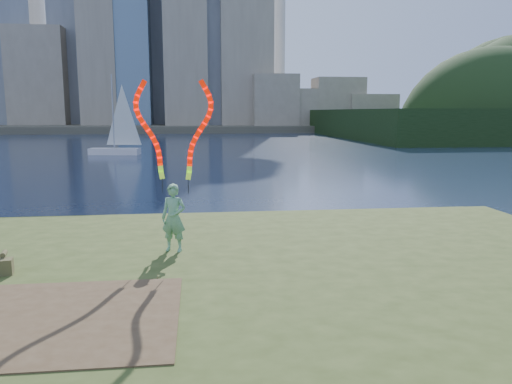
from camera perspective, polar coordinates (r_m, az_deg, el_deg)
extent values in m
plane|color=#17233B|center=(10.74, -4.84, -10.85)|extent=(320.00, 320.00, 0.00)
cube|color=#334117|center=(8.37, -4.25, -15.72)|extent=(20.00, 18.00, 0.30)
cube|color=#334117|center=(8.54, -4.36, -13.36)|extent=(17.00, 15.00, 0.30)
cube|color=#334117|center=(8.64, -4.44, -11.32)|extent=(14.00, 12.00, 0.30)
cube|color=#47331E|center=(7.69, -21.13, -13.28)|extent=(3.20, 3.00, 0.02)
cube|color=#504A3A|center=(105.13, -6.64, 7.42)|extent=(320.00, 40.00, 1.20)
imported|color=#0F6A22|center=(10.43, -9.39, -2.93)|extent=(0.59, 0.48, 1.41)
cylinder|color=black|center=(10.50, -10.64, 0.74)|extent=(0.02, 0.02, 0.30)
cylinder|color=black|center=(10.30, -7.74, 0.65)|extent=(0.02, 0.02, 0.30)
cube|color=#474522|center=(10.04, -27.15, -7.63)|extent=(0.44, 0.33, 0.28)
cylinder|color=#474522|center=(10.16, -26.86, -6.31)|extent=(0.14, 0.28, 0.09)
cube|color=silver|center=(44.91, -15.85, 4.45)|extent=(4.41, 2.02, 0.60)
cylinder|color=gray|center=(44.78, -16.03, 8.68)|extent=(0.12, 0.12, 6.46)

